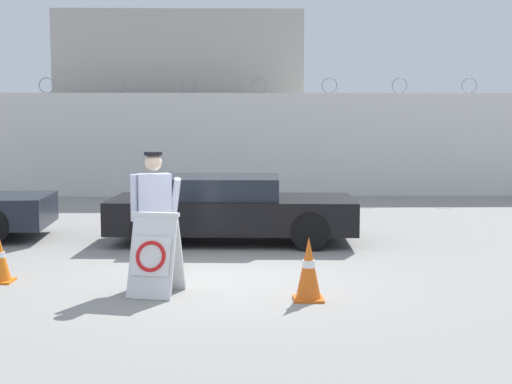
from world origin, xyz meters
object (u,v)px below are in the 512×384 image
object	(u,v)px
traffic_cone_mid	(309,269)
security_guard	(154,210)
barricade_sign	(155,254)
parked_car_rear_sedan	(230,208)

from	to	relation	value
traffic_cone_mid	security_guard	bearing A→B (deg)	155.77
security_guard	barricade_sign	bearing A→B (deg)	-102.68
barricade_sign	security_guard	world-z (taller)	security_guard
traffic_cone_mid	barricade_sign	bearing A→B (deg)	170.44
parked_car_rear_sedan	security_guard	bearing A→B (deg)	-103.37
traffic_cone_mid	parked_car_rear_sedan	size ratio (longest dim) A/B	0.18
barricade_sign	security_guard	bearing A→B (deg)	111.19
traffic_cone_mid	parked_car_rear_sedan	bearing A→B (deg)	103.44
barricade_sign	parked_car_rear_sedan	size ratio (longest dim) A/B	0.24
parked_car_rear_sedan	traffic_cone_mid	bearing A→B (deg)	-73.97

